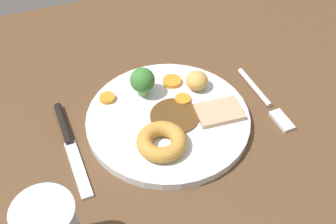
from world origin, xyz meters
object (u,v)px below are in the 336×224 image
object	(u,v)px
roast_potato_left	(197,81)
carrot_coin_back	(107,98)
carrot_coin_side	(172,81)
knife	(69,139)
dinner_plate	(168,120)
fork	(265,100)
yorkshire_pudding	(162,142)
meat_slice_main	(219,112)
carrot_coin_front	(183,99)
broccoli_floret	(142,81)

from	to	relation	value
roast_potato_left	carrot_coin_back	size ratio (longest dim) A/B	1.50
roast_potato_left	carrot_coin_side	size ratio (longest dim) A/B	1.20
carrot_coin_back	knife	bearing A→B (deg)	36.56
dinner_plate	knife	world-z (taller)	dinner_plate
fork	carrot_coin_back	bearing A→B (deg)	-111.59
yorkshire_pudding	meat_slice_main	bearing A→B (deg)	-162.14
dinner_plate	meat_slice_main	world-z (taller)	meat_slice_main
roast_potato_left	fork	world-z (taller)	roast_potato_left
carrot_coin_front	meat_slice_main	bearing A→B (deg)	132.83
carrot_coin_front	carrot_coin_back	xyz separation A→B (cm)	(11.33, -4.15, 0.07)
meat_slice_main	carrot_coin_side	xyz separation A→B (cm)	(4.51, -9.14, -0.07)
meat_slice_main	roast_potato_left	size ratio (longest dim) A/B	1.88
roast_potato_left	carrot_coin_back	xyz separation A→B (cm)	(14.55, -1.98, -1.12)
meat_slice_main	carrot_coin_back	size ratio (longest dim) A/B	2.82
carrot_coin_back	knife	size ratio (longest dim) A/B	0.13
carrot_coin_side	knife	size ratio (longest dim) A/B	0.17
dinner_plate	carrot_coin_front	xyz separation A→B (cm)	(-3.40, -2.58, 0.97)
meat_slice_main	carrot_coin_front	distance (cm)	6.27
yorkshire_pudding	broccoli_floret	world-z (taller)	broccoli_floret
dinner_plate	fork	world-z (taller)	dinner_plate
roast_potato_left	meat_slice_main	bearing A→B (deg)	98.79
carrot_coin_side	knife	world-z (taller)	carrot_coin_side
meat_slice_main	broccoli_floret	bearing A→B (deg)	-39.89
carrot_coin_back	fork	bearing A→B (deg)	162.85
roast_potato_left	broccoli_floret	world-z (taller)	broccoli_floret
carrot_coin_front	fork	world-z (taller)	carrot_coin_front
dinner_plate	fork	size ratio (longest dim) A/B	1.66
meat_slice_main	roast_potato_left	world-z (taller)	roast_potato_left
carrot_coin_front	fork	size ratio (longest dim) A/B	0.16
yorkshire_pudding	carrot_coin_front	world-z (taller)	yorkshire_pudding
yorkshire_pudding	carrot_coin_back	xyz separation A→B (cm)	(5.11, -12.13, -0.80)
dinner_plate	yorkshire_pudding	bearing A→B (deg)	62.39
dinner_plate	knife	bearing A→B (deg)	-4.61
dinner_plate	yorkshire_pudding	size ratio (longest dim) A/B	3.47
carrot_coin_side	broccoli_floret	distance (cm)	5.91
dinner_plate	roast_potato_left	xyz separation A→B (cm)	(-6.61, -4.75, 2.16)
roast_potato_left	yorkshire_pudding	bearing A→B (deg)	47.09
fork	yorkshire_pudding	bearing A→B (deg)	-81.13
dinner_plate	meat_slice_main	bearing A→B (deg)	165.22
knife	yorkshire_pudding	bearing A→B (deg)	58.84
broccoli_floret	knife	bearing A→B (deg)	20.46
carrot_coin_side	broccoli_floret	xyz separation A→B (cm)	(5.29, 0.95, 2.46)
carrot_coin_back	broccoli_floret	xyz separation A→B (cm)	(-5.80, 0.56, 2.46)
yorkshire_pudding	broccoli_floret	size ratio (longest dim) A/B	1.48
carrot_coin_side	broccoli_floret	world-z (taller)	broccoli_floret
meat_slice_main	carrot_coin_front	world-z (taller)	meat_slice_main
carrot_coin_front	broccoli_floret	xyz separation A→B (cm)	(5.53, -3.59, 2.53)
carrot_coin_back	fork	world-z (taller)	carrot_coin_back
carrot_coin_side	fork	size ratio (longest dim) A/B	0.20
carrot_coin_front	fork	bearing A→B (deg)	165.48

